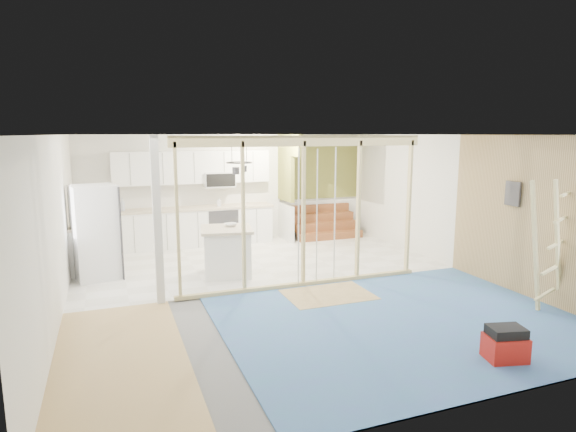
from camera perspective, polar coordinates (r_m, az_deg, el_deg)
name	(u,v)px	position (r m, az deg, el deg)	size (l,w,h in m)	color
room	(287,214)	(8.03, -0.14, 0.29)	(7.01, 8.01, 2.61)	slate
floor_overlays	(290,286)	(8.41, 0.18, -8.32)	(7.00, 8.00, 0.03)	white
stud_frame	(273,197)	(7.90, -1.79, 2.26)	(4.66, 0.14, 2.60)	#D4C081
base_cabinets	(167,231)	(11.05, -14.18, -1.79)	(4.45, 2.24, 0.93)	white
upper_cabinets	(196,168)	(11.43, -10.88, 5.55)	(3.60, 0.41, 0.85)	white
green_partition	(312,201)	(12.19, 2.86, 1.83)	(2.25, 1.51, 2.60)	olive
pot_rack	(239,165)	(9.65, -5.81, 5.99)	(0.52, 0.52, 0.72)	black
sheathing_panel	(544,221)	(8.37, 28.09, -0.48)	(0.02, 4.00, 2.60)	tan
electrical_panel	(513,194)	(8.69, 25.10, 2.42)	(0.04, 0.30, 0.40)	#3B3B41
ceiling_light	(298,137)	(11.22, 1.22, 9.33)	(0.32, 0.32, 0.08)	#FFEABF
fridge	(96,233)	(9.33, -21.80, -1.83)	(0.89, 0.86, 1.72)	white
island	(227,252)	(9.01, -7.26, -4.26)	(1.07, 1.07, 0.91)	white
bowl	(231,225)	(9.07, -6.80, -1.04)	(0.23, 0.23, 0.06)	white
soap_bottle_a	(122,205)	(11.23, -19.03, 1.29)	(0.11, 0.11, 0.29)	#B4BAC9
soap_bottle_b	(219,202)	(11.46, -8.16, 1.67)	(0.09, 0.09, 0.20)	silver
toolbox	(505,345)	(6.30, 24.36, -13.74)	(0.51, 0.43, 0.42)	#A5170F
ladder	(549,246)	(7.98, 28.58, -3.12)	(1.06, 0.12, 1.97)	#E3D48B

